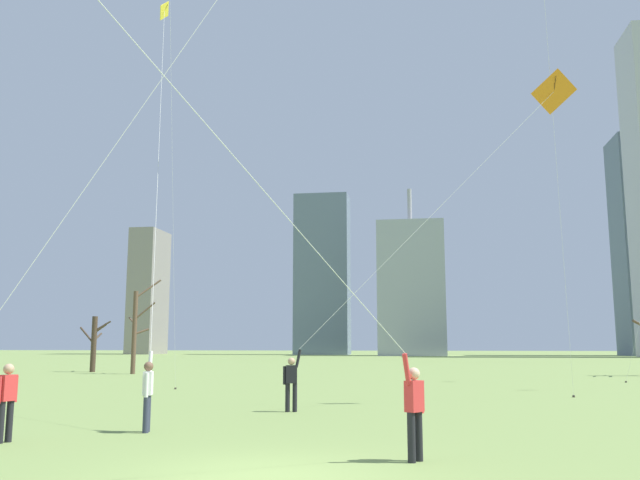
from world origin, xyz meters
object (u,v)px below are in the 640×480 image
(kite_flyer_midfield_right_pink, at_px, (245,207))
(bare_tree_left_of_center, at_px, (94,342))
(bystander_watching_nearby, at_px, (7,398))
(kite_flyer_far_back_white, at_px, (93,196))
(kite_flyer_foreground_left_orange, at_px, (370,293))
(kite_flyer_midfield_center_yellow, at_px, (152,305))
(bare_tree_far_right_edge, at_px, (136,329))

(kite_flyer_midfield_right_pink, bearing_deg, bare_tree_left_of_center, 119.83)
(bystander_watching_nearby, distance_m, bare_tree_left_of_center, 37.09)
(kite_flyer_midfield_right_pink, bearing_deg, bystander_watching_nearby, 148.08)
(bystander_watching_nearby, xyz_separation_m, bare_tree_left_of_center, (-15.40, 33.71, 1.28))
(kite_flyer_far_back_white, xyz_separation_m, kite_flyer_foreground_left_orange, (4.58, 9.57, -1.21))
(kite_flyer_far_back_white, relative_size, bare_tree_left_of_center, 4.06)
(kite_flyer_far_back_white, distance_m, bystander_watching_nearby, 4.88)
(kite_flyer_midfield_center_yellow, distance_m, bare_tree_far_right_edge, 30.27)
(kite_flyer_midfield_center_yellow, height_order, bare_tree_far_right_edge, kite_flyer_midfield_center_yellow)
(kite_flyer_midfield_center_yellow, relative_size, bare_tree_far_right_edge, 2.59)
(kite_flyer_midfield_center_yellow, bearing_deg, bare_tree_far_right_edge, 114.67)
(kite_flyer_foreground_left_orange, bearing_deg, bare_tree_left_of_center, 131.24)
(kite_flyer_far_back_white, relative_size, kite_flyer_foreground_left_orange, 1.40)
(kite_flyer_midfield_center_yellow, xyz_separation_m, kite_flyer_foreground_left_orange, (5.41, 4.59, 0.58))
(kite_flyer_midfield_right_pink, height_order, bare_tree_far_right_edge, kite_flyer_midfield_right_pink)
(bare_tree_far_right_edge, xyz_separation_m, bare_tree_left_of_center, (-4.42, 2.71, -0.90))
(kite_flyer_midfield_right_pink, height_order, kite_flyer_far_back_white, kite_flyer_far_back_white)
(kite_flyer_midfield_right_pink, bearing_deg, kite_flyer_midfield_center_yellow, 121.41)
(kite_flyer_midfield_center_yellow, distance_m, kite_flyer_foreground_left_orange, 7.12)
(kite_flyer_foreground_left_orange, bearing_deg, kite_flyer_midfield_center_yellow, -139.69)
(bare_tree_far_right_edge, bearing_deg, kite_flyer_midfield_right_pink, -63.84)
(bystander_watching_nearby, distance_m, bare_tree_far_right_edge, 32.96)
(kite_flyer_midfield_right_pink, distance_m, kite_flyer_foreground_left_orange, 11.94)
(kite_flyer_foreground_left_orange, relative_size, bystander_watching_nearby, 7.27)
(kite_flyer_far_back_white, bearing_deg, bare_tree_left_of_center, 116.94)
(kite_flyer_midfield_center_yellow, xyz_separation_m, kite_flyer_far_back_white, (0.83, -4.98, 1.79))
(kite_flyer_midfield_right_pink, relative_size, bare_tree_left_of_center, 3.37)
(kite_flyer_far_back_white, bearing_deg, bare_tree_far_right_edge, 112.51)
(kite_flyer_midfield_center_yellow, distance_m, bystander_watching_nearby, 4.42)
(kite_flyer_midfield_center_yellow, xyz_separation_m, bare_tree_far_right_edge, (-12.64, 27.51, 0.04))
(kite_flyer_midfield_right_pink, xyz_separation_m, bare_tree_left_of_center, (-21.52, 37.52, -1.85))
(bystander_watching_nearby, bearing_deg, bare_tree_left_of_center, 114.56)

